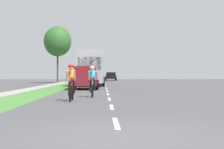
# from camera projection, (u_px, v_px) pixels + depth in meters

# --- Properties ---
(ground_plane) EXTENTS (120.00, 120.00, 0.00)m
(ground_plane) POSITION_uv_depth(u_px,v_px,m) (106.00, 89.00, 25.86)
(ground_plane) COLOR #4C4C4F
(grass_verge) EXTENTS (1.94, 70.00, 0.01)m
(grass_verge) POSITION_uv_depth(u_px,v_px,m) (54.00, 89.00, 25.73)
(grass_verge) COLOR #478438
(grass_verge) RESTS_ON ground_plane
(sidewalk_concrete) EXTENTS (1.27, 70.00, 0.10)m
(sidewalk_concrete) POSITION_uv_depth(u_px,v_px,m) (33.00, 89.00, 25.68)
(sidewalk_concrete) COLOR #9E998E
(sidewalk_concrete) RESTS_ON ground_plane
(lane_markings_center) EXTENTS (0.12, 54.07, 0.01)m
(lane_markings_center) POSITION_uv_depth(u_px,v_px,m) (106.00, 87.00, 29.85)
(lane_markings_center) COLOR white
(lane_markings_center) RESTS_ON ground_plane
(cyclist_lead) EXTENTS (0.42, 1.72, 1.58)m
(cyclist_lead) POSITION_uv_depth(u_px,v_px,m) (71.00, 82.00, 13.75)
(cyclist_lead) COLOR black
(cyclist_lead) RESTS_ON ground_plane
(cyclist_trailing) EXTENTS (0.42, 1.72, 1.58)m
(cyclist_trailing) POSITION_uv_depth(u_px,v_px,m) (92.00, 81.00, 16.23)
(cyclist_trailing) COLOR black
(cyclist_trailing) RESTS_ON ground_plane
(suv_maroon) EXTENTS (2.15, 4.70, 1.79)m
(suv_maroon) POSITION_uv_depth(u_px,v_px,m) (85.00, 77.00, 25.38)
(suv_maroon) COLOR maroon
(suv_maroon) RESTS_ON ground_plane
(bus_silver) EXTENTS (2.78, 11.60, 3.48)m
(bus_silver) POSITION_uv_depth(u_px,v_px,m) (92.00, 67.00, 34.85)
(bus_silver) COLOR #A5A8AD
(bus_silver) RESTS_ON ground_plane
(sedan_dark_green) EXTENTS (1.98, 4.30, 1.52)m
(sedan_dark_green) POSITION_uv_depth(u_px,v_px,m) (97.00, 77.00, 53.79)
(sedan_dark_green) COLOR #194C2D
(sedan_dark_green) RESTS_ON ground_plane
(pickup_black) EXTENTS (2.22, 5.10, 1.64)m
(pickup_black) POSITION_uv_depth(u_px,v_px,m) (111.00, 76.00, 63.76)
(pickup_black) COLOR black
(pickup_black) RESTS_ON ground_plane
(street_tree_far) EXTENTS (3.83, 3.83, 7.93)m
(street_tree_far) POSITION_uv_depth(u_px,v_px,m) (58.00, 41.00, 44.69)
(street_tree_far) COLOR brown
(street_tree_far) RESTS_ON ground_plane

